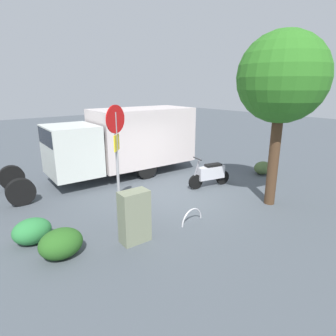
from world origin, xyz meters
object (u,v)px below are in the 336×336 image
utility_cabinet (135,217)px  stop_sign (117,145)px  motorcycle (210,174)px  bike_rack_hoop (192,222)px  box_truck_near (123,139)px  street_tree (282,79)px

utility_cabinet → stop_sign: bearing=-104.1°
motorcycle → bike_rack_hoop: size_ratio=2.10×
box_truck_near → stop_sign: stop_sign is taller
box_truck_near → bike_rack_hoop: (0.80, 5.13, -1.58)m
street_tree → utility_cabinet: bearing=-9.2°
bike_rack_hoop → utility_cabinet: bearing=-4.9°
motorcycle → utility_cabinet: utility_cabinet is taller
motorcycle → stop_sign: bearing=16.2°
motorcycle → utility_cabinet: size_ratio=1.34×
box_truck_near → stop_sign: (2.27, 3.63, 0.62)m
motorcycle → stop_sign: stop_sign is taller
motorcycle → street_tree: street_tree is taller
street_tree → bike_rack_hoop: 4.99m
stop_sign → utility_cabinet: (0.34, 1.34, -1.53)m
box_truck_near → utility_cabinet: 5.69m
stop_sign → street_tree: bearing=154.5°
box_truck_near → motorcycle: 3.98m
box_truck_near → street_tree: (-2.17, 5.74, 2.38)m
street_tree → utility_cabinet: street_tree is taller
bike_rack_hoop → box_truck_near: bearing=-98.8°
stop_sign → street_tree: 5.23m
bike_rack_hoop → street_tree: bearing=168.2°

